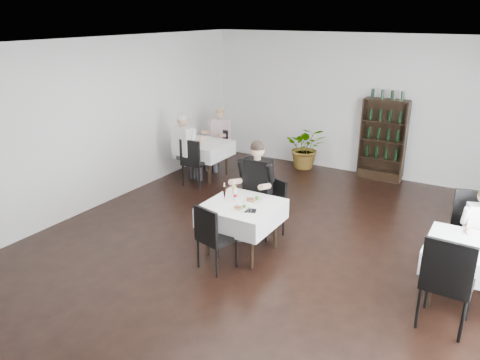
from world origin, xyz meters
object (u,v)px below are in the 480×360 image
object	(u,v)px
main_table	(242,213)
potted_tree	(306,147)
diner_main	(255,182)
wine_shelf	(383,141)

from	to	relation	value
main_table	potted_tree	bearing A→B (deg)	100.41
main_table	diner_main	xyz separation A→B (m)	(-0.11, 0.59, 0.28)
wine_shelf	diner_main	bearing A→B (deg)	-105.13
wine_shelf	potted_tree	size ratio (longest dim) A/B	1.78
potted_tree	diner_main	bearing A→B (deg)	-79.61
wine_shelf	potted_tree	distance (m)	1.71
main_table	potted_tree	world-z (taller)	potted_tree
wine_shelf	potted_tree	world-z (taller)	wine_shelf
wine_shelf	diner_main	xyz separation A→B (m)	(-1.01, -3.73, 0.05)
potted_tree	diner_main	distance (m)	3.69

